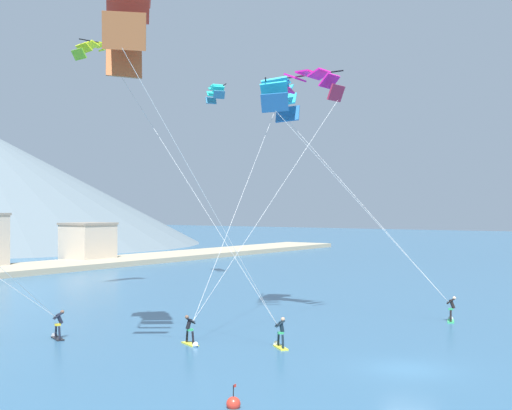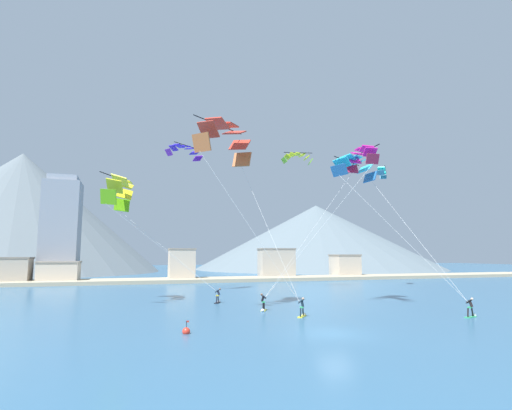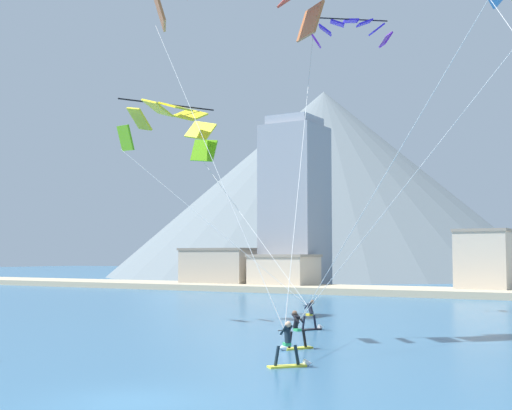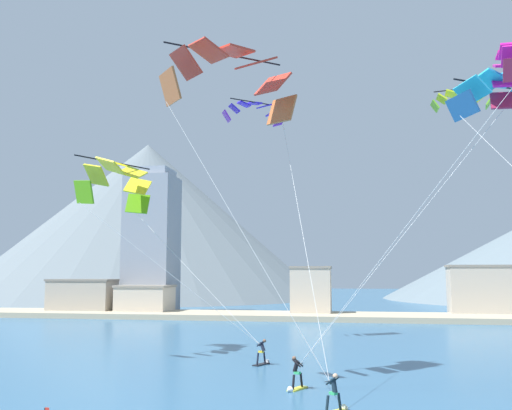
{
  "view_description": "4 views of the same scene",
  "coord_description": "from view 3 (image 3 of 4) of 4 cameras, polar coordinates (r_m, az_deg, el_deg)",
  "views": [
    {
      "loc": [
        -32.17,
        -13.28,
        7.77
      ],
      "look_at": [
        3.61,
        11.23,
        7.89
      ],
      "focal_mm": 50.0,
      "sensor_mm": 36.0,
      "label": 1
    },
    {
      "loc": [
        -13.74,
        -25.93,
        5.47
      ],
      "look_at": [
        -1.36,
        14.31,
        10.75
      ],
      "focal_mm": 28.0,
      "sensor_mm": 36.0,
      "label": 2
    },
    {
      "loc": [
        13.49,
        -15.81,
        4.11
      ],
      "look_at": [
        -2.72,
        11.6,
        6.39
      ],
      "focal_mm": 50.0,
      "sensor_mm": 36.0,
      "label": 3
    },
    {
      "loc": [
        1.85,
        -17.98,
        6.06
      ],
      "look_at": [
        -3.98,
        16.41,
        10.18
      ],
      "focal_mm": 40.0,
      "sensor_mm": 36.0,
      "label": 4
    }
  ],
  "objects": [
    {
      "name": "kitesurfer_mid_center",
      "position": [
        27.01,
        2.91,
        -11.7
      ],
      "size": [
        1.42,
        1.6,
        1.78
      ],
      "color": "yellow",
      "rests_on": "ground"
    },
    {
      "name": "ground_plane",
      "position": [
        21.19,
        -10.03,
        -15.21
      ],
      "size": [
        400.0,
        400.0,
        0.0
      ],
      "primitive_type": "plane",
      "color": "#336084"
    },
    {
      "name": "kitesurfer_near_trail",
      "position": [
        31.97,
        3.0,
        -10.52
      ],
      "size": [
        1.11,
        1.74,
        1.76
      ],
      "color": "yellow",
      "rests_on": "ground"
    },
    {
      "name": "mountain_peak_west_ridge",
      "position": [
        148.08,
        5.48,
        1.77
      ],
      "size": [
        88.28,
        88.28,
        38.33
      ],
      "color": "slate",
      "rests_on": "ground"
    },
    {
      "name": "kitesurfer_near_lead",
      "position": [
        40.21,
        4.55,
        -9.16
      ],
      "size": [
        1.11,
        1.74,
        1.77
      ],
      "color": "black",
      "rests_on": "ground"
    },
    {
      "name": "parafoil_kite_distant_low_drift",
      "position": [
        55.15,
        7.6,
        13.77
      ],
      "size": [
        5.91,
        4.58,
        2.14
      ],
      "color": "purple"
    },
    {
      "name": "shore_building_quay_east",
      "position": [
        85.61,
        2.26,
        -5.39
      ],
      "size": [
        7.43,
        5.89,
        4.27
      ],
      "color": "beige",
      "rests_on": "ground"
    },
    {
      "name": "parafoil_kite_near_lead",
      "position": [
        48.27,
        -6.76,
        6.44
      ],
      "size": [
        13.07,
        8.1,
        13.05
      ],
      "color": "#62B014"
    },
    {
      "name": "highrise_tower",
      "position": [
        90.12,
        3.14,
        0.08
      ],
      "size": [
        7.0,
        7.0,
        21.71
      ],
      "color": "gray",
      "rests_on": "ground"
    },
    {
      "name": "shore_building_quay_west",
      "position": [
        90.39,
        -3.06,
        -5.06
      ],
      "size": [
        9.49,
        4.68,
        5.09
      ],
      "color": "#A89E8E",
      "rests_on": "ground"
    },
    {
      "name": "shore_building_harbour_front",
      "position": [
        77.55,
        17.78,
        -4.38
      ],
      "size": [
        5.5,
        4.73,
        6.88
      ],
      "color": "beige",
      "rests_on": "ground"
    }
  ]
}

